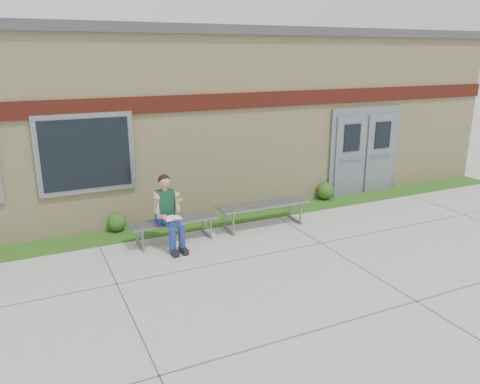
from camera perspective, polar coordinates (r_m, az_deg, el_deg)
ground at (r=8.55m, az=6.23°, el=-8.53°), size 80.00×80.00×0.00m
grass_strip at (r=10.68m, az=-1.03°, el=-3.17°), size 16.00×0.80×0.02m
school_building at (r=13.30m, az=-7.19°, el=9.91°), size 16.20×6.22×4.20m
bench_left at (r=9.37m, az=-8.02°, el=-3.98°), size 1.77×0.56×0.45m
bench_right at (r=10.08m, az=2.87°, el=-2.03°), size 2.02×0.59×0.52m
girl at (r=9.01m, az=-8.71°, el=-2.31°), size 0.54×0.88×1.42m
shrub_mid at (r=10.14m, az=-14.79°, el=-3.62°), size 0.38×0.38×0.38m
shrub_east at (r=12.13m, az=10.35°, el=0.13°), size 0.44×0.44×0.44m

